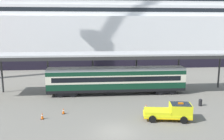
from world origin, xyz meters
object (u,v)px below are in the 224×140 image
at_px(service_truck, 172,111).
at_px(traffic_cone_near, 146,107).
at_px(cruise_ship, 26,13).
at_px(quay_bollard, 200,102).
at_px(traffic_cone_mid, 42,116).
at_px(traffic_cone_far, 63,111).
at_px(train_carriage, 116,79).

bearing_deg(service_truck, traffic_cone_near, 119.44).
xyz_separation_m(cruise_ship, quay_bollard, (31.81, -41.85, -13.30)).
relative_size(traffic_cone_mid, quay_bollard, 0.82).
relative_size(cruise_ship, traffic_cone_mid, 218.48).
bearing_deg(traffic_cone_far, quay_bollard, 4.68).
xyz_separation_m(train_carriage, traffic_cone_near, (2.93, -7.38, -1.96)).
height_order(train_carriage, service_truck, train_carriage).
distance_m(service_truck, traffic_cone_far, 12.58).
xyz_separation_m(service_truck, quay_bollard, (5.35, 4.41, -0.47)).
bearing_deg(traffic_cone_mid, cruise_ship, 105.09).
xyz_separation_m(train_carriage, traffic_cone_far, (-7.21, -8.06, -1.95)).
xyz_separation_m(traffic_cone_far, quay_bollard, (17.55, 1.44, 0.16)).
distance_m(traffic_cone_mid, quay_bollard, 19.95).
relative_size(train_carriage, quay_bollard, 21.63).
relative_size(traffic_cone_near, traffic_cone_mid, 0.87).
relative_size(train_carriage, traffic_cone_near, 30.18).
relative_size(train_carriage, traffic_cone_mid, 26.30).
xyz_separation_m(train_carriage, traffic_cone_mid, (-9.39, -9.57, -1.91)).
bearing_deg(quay_bollard, traffic_cone_mid, -171.52).
bearing_deg(cruise_ship, traffic_cone_near, -60.20).
relative_size(cruise_ship, train_carriage, 8.31).
distance_m(train_carriage, traffic_cone_mid, 13.54).
distance_m(cruise_ship, traffic_cone_near, 50.92).
xyz_separation_m(traffic_cone_near, traffic_cone_far, (-10.14, -0.68, 0.02)).
bearing_deg(cruise_ship, quay_bollard, -52.76).
height_order(traffic_cone_near, quay_bollard, quay_bollard).
bearing_deg(traffic_cone_near, service_truck, -60.56).
relative_size(traffic_cone_near, traffic_cone_far, 0.96).
bearing_deg(train_carriage, traffic_cone_mid, -134.46).
bearing_deg(service_truck, cruise_ship, 119.78).
bearing_deg(cruise_ship, train_carriage, -58.63).
bearing_deg(service_truck, quay_bollard, 39.53).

